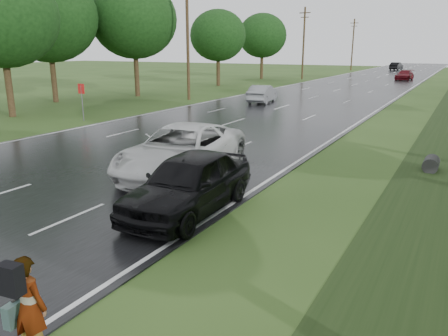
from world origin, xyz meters
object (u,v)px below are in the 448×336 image
at_px(white_pickup, 182,150).
at_px(silver_sedan, 262,94).
at_px(pedestrian, 27,305).
at_px(road_sign, 82,95).
at_px(dark_sedan, 189,183).

xyz_separation_m(white_pickup, silver_sedan, (-6.25, 20.87, -0.16)).
relative_size(pedestrian, silver_sedan, 0.37).
bearing_deg(road_sign, silver_sedan, 66.61).
relative_size(road_sign, dark_sedan, 0.47).
bearing_deg(white_pickup, pedestrian, -76.79).
bearing_deg(pedestrian, silver_sedan, -79.79).
distance_m(road_sign, white_pickup, 14.12).
bearing_deg(silver_sedan, pedestrian, 99.57).
relative_size(road_sign, white_pickup, 0.37).
bearing_deg(dark_sedan, pedestrian, -81.36).
bearing_deg(white_pickup, road_sign, 142.59).
relative_size(dark_sedan, silver_sedan, 1.12).
relative_size(white_pickup, silver_sedan, 1.44).
bearing_deg(white_pickup, silver_sedan, 99.00).
distance_m(road_sign, dark_sedan, 17.63).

